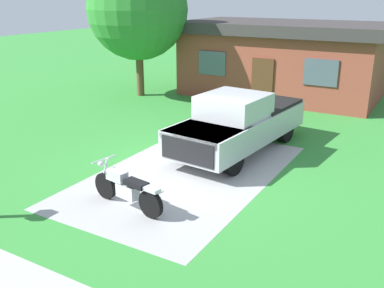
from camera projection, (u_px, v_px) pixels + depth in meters
name	position (u px, v px, depth m)	size (l,w,h in m)	color
ground_plane	(187.00, 174.00, 12.19)	(80.00, 80.00, 0.00)	#348A36
driveway_pad	(187.00, 174.00, 12.19)	(4.41, 7.50, 0.01)	#A4A4A4
motorcycle	(126.00, 189.00, 10.17)	(2.20, 0.74, 1.09)	black
pickup_truck	(240.00, 122.00, 13.76)	(2.51, 5.78, 1.90)	black
shade_tree	(138.00, 9.00, 20.29)	(4.70, 4.70, 6.44)	brown
neighbor_house	(282.00, 58.00, 21.15)	(9.60, 5.60, 3.50)	brown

